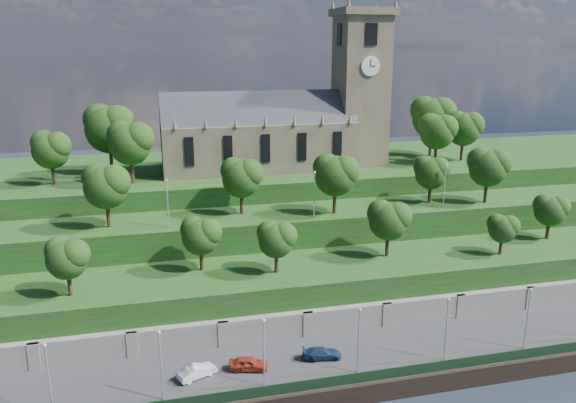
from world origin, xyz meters
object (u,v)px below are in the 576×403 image
object	(u,v)px
church	(286,123)
car_left	(249,364)
car_middle	(197,371)
car_right	(322,353)

from	to	relation	value
church	car_left	xyz separation A→B (m)	(-13.82, -40.28, -19.81)
car_middle	car_right	size ratio (longest dim) A/B	0.96
church	car_left	world-z (taller)	church
church	car_middle	bearing A→B (deg)	-115.48
church	car_middle	size ratio (longest dim) A/B	9.38
car_left	car_middle	bearing A→B (deg)	105.35
church	car_middle	xyz separation A→B (m)	(-19.25, -40.40, -19.84)
car_left	car_right	xyz separation A→B (m)	(8.19, 0.30, -0.09)
car_left	car_right	distance (m)	8.19
car_middle	car_right	world-z (taller)	car_middle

